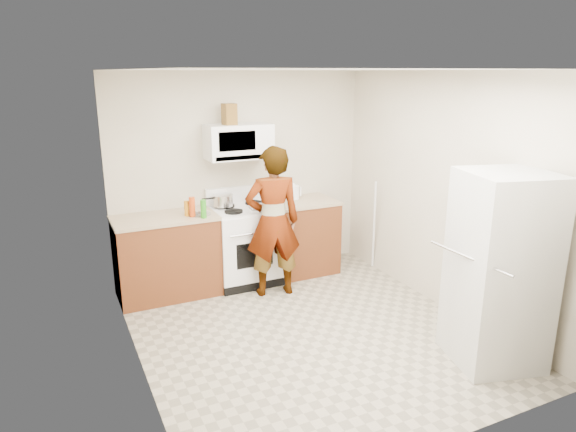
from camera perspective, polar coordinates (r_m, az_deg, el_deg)
floor at (r=5.21m, az=2.31°, el=-12.75°), size 3.60×3.60×0.00m
back_wall at (r=6.34m, az=-5.14°, el=4.45°), size 3.20×0.02×2.50m
right_wall at (r=5.65m, az=16.90°, el=2.43°), size 0.02×3.60×2.50m
cabinet_left at (r=6.00m, az=-13.30°, el=-4.52°), size 1.12×0.62×0.90m
counter_left at (r=5.86m, az=-13.59°, el=-0.22°), size 1.14×0.64×0.03m
cabinet_right at (r=6.54m, az=1.55°, el=-2.38°), size 0.80×0.62×0.90m
counter_right at (r=6.41m, az=1.58°, el=1.59°), size 0.82×0.64×0.03m
gas_range at (r=6.22m, az=-4.84°, el=-3.05°), size 0.76×0.65×1.13m
microwave at (r=6.06m, az=-5.53°, el=8.24°), size 0.76×0.38×0.40m
person at (r=5.75m, az=-1.68°, el=-0.66°), size 0.69×0.52×1.72m
fridge at (r=4.77m, az=22.47°, el=-5.56°), size 0.86×0.86×1.70m
kettle at (r=6.46m, az=0.61°, el=2.66°), size 0.15×0.15×0.17m
jug at (r=5.96m, az=-6.54°, el=11.18°), size 0.16×0.16×0.24m
saucepan at (r=6.11m, az=-7.23°, el=1.72°), size 0.29×0.29×0.13m
tray at (r=6.04m, az=-3.04°, el=1.05°), size 0.27×0.19×0.05m
bottle_spray at (r=5.75m, az=-10.60°, el=0.99°), size 0.09×0.09×0.22m
bottle_hot_sauce at (r=5.80m, az=-11.19°, el=0.83°), size 0.07×0.07×0.17m
bottle_green_cap at (r=5.68m, az=-9.38°, el=0.78°), size 0.08×0.08×0.20m
pot_lid at (r=5.85m, az=-9.78°, el=0.22°), size 0.33×0.33×0.01m
broom at (r=6.60m, az=9.54°, el=-1.05°), size 0.17×0.22×1.19m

